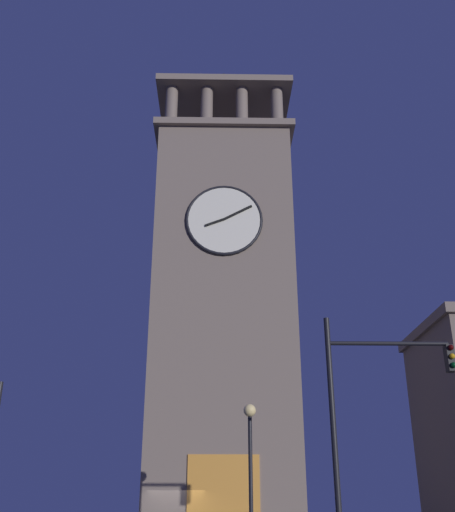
{
  "coord_description": "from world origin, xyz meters",
  "views": [
    {
      "loc": [
        -1.71,
        28.54,
        1.58
      ],
      "look_at": [
        -2.33,
        -3.57,
        15.14
      ],
      "focal_mm": 42.8,
      "sensor_mm": 36.0,
      "label": 1
    }
  ],
  "objects": [
    {
      "name": "street_lamp",
      "position": [
        -2.92,
        6.66,
        3.58
      ],
      "size": [
        0.44,
        0.44,
        5.13
      ],
      "color": "black",
      "rests_on": "ground_plane"
    },
    {
      "name": "clocktower",
      "position": [
        -2.09,
        -3.55,
        11.39
      ],
      "size": [
        7.92,
        7.61,
        28.09
      ],
      "color": "#75665B",
      "rests_on": "ground_plane"
    },
    {
      "name": "traffic_signal_mid",
      "position": [
        -5.92,
        11.78,
        4.31
      ],
      "size": [
        3.61,
        0.41,
        6.74
      ],
      "color": "black",
      "rests_on": "ground_plane"
    }
  ]
}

